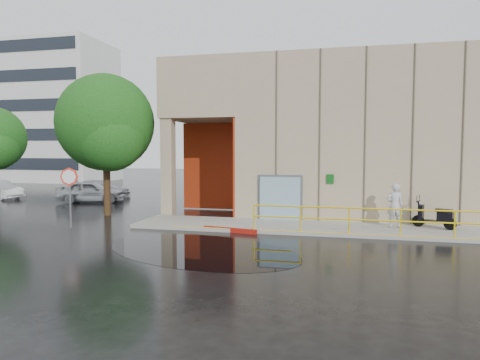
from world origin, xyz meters
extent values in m
plane|color=black|center=(0.00, 0.00, 0.00)|extent=(120.00, 120.00, 0.00)
cube|color=gray|center=(4.00, 4.50, 0.07)|extent=(20.00, 3.00, 0.15)
cube|color=tan|center=(6.00, 11.00, 4.00)|extent=(16.00, 10.00, 8.00)
cube|color=tan|center=(-4.00, 11.00, 6.50)|extent=(4.00, 10.00, 3.00)
cube|color=tan|center=(-5.60, 6.40, 2.50)|extent=(0.60, 0.60, 5.00)
cube|color=#A32C0F|center=(-4.00, 9.50, 2.50)|extent=(3.80, 0.15, 4.90)
cube|color=#A32C0F|center=(-2.05, 7.75, 2.50)|extent=(0.10, 3.50, 4.90)
cube|color=#8DAFC0|center=(0.20, 5.88, 1.15)|extent=(1.90, 0.10, 2.00)
cube|color=slate|center=(0.20, 5.96, 1.15)|extent=(2.10, 0.06, 2.20)
cube|color=#0B5013|center=(2.50, 5.94, 2.10)|extent=(0.32, 0.04, 0.42)
cylinder|color=yellow|center=(4.25, 3.15, 1.15)|extent=(9.50, 0.06, 0.06)
cylinder|color=yellow|center=(4.25, 3.15, 0.70)|extent=(9.50, 0.06, 0.06)
cube|color=silver|center=(-28.00, 28.00, 7.50)|extent=(12.00, 8.00, 15.00)
imported|color=#B1B2B6|center=(5.20, 4.93, 1.08)|extent=(0.72, 0.51, 1.86)
cylinder|color=black|center=(6.21, 5.35, 0.40)|extent=(0.50, 0.29, 0.50)
cylinder|color=black|center=(7.35, 4.85, 0.40)|extent=(0.50, 0.29, 0.50)
cylinder|color=slate|center=(-8.58, 2.49, 1.15)|extent=(0.07, 0.07, 2.30)
cylinder|color=red|center=(-8.58, 2.46, 2.25)|extent=(0.79, 0.20, 0.79)
cylinder|color=white|center=(-8.58, 2.44, 2.25)|extent=(0.62, 0.14, 0.63)
cube|color=maroon|center=(-1.52, 3.10, 0.09)|extent=(2.39, 0.62, 0.18)
cube|color=black|center=(-1.68, -0.25, 0.00)|extent=(8.46, 6.79, 0.01)
imported|color=silver|center=(-12.87, 10.87, 0.72)|extent=(4.55, 3.00, 1.44)
imported|color=white|center=(-20.29, 11.29, 0.64)|extent=(4.09, 2.40, 1.27)
imported|color=silver|center=(-14.04, 13.94, 0.62)|extent=(4.58, 2.77, 1.24)
cylinder|color=#2F1F0F|center=(-8.94, 6.17, 1.67)|extent=(0.36, 0.36, 3.33)
sphere|color=#2C5D21|center=(-8.94, 6.17, 4.83)|extent=(5.00, 5.00, 5.00)
sphere|color=#2C5D21|center=(-8.37, 5.59, 4.08)|extent=(3.50, 3.50, 3.50)
camera|label=1|loc=(2.88, -13.95, 3.41)|focal=32.00mm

